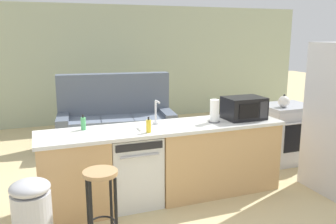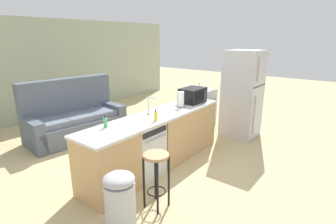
{
  "view_description": "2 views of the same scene",
  "coord_description": "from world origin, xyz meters",
  "px_view_note": "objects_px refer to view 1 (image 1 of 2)",
  "views": [
    {
      "loc": [
        -1.25,
        -3.81,
        1.96
      ],
      "look_at": [
        0.37,
        0.49,
        0.95
      ],
      "focal_mm": 38.0,
      "sensor_mm": 36.0,
      "label": 1
    },
    {
      "loc": [
        -2.99,
        -2.65,
        2.13
      ],
      "look_at": [
        0.57,
        0.09,
        0.83
      ],
      "focal_mm": 28.0,
      "sensor_mm": 36.0,
      "label": 2
    }
  ],
  "objects_px": {
    "paper_towel_roll": "(214,111)",
    "couch": "(116,124)",
    "dishwasher": "(133,169)",
    "dish_soap_bottle": "(83,123)",
    "soap_bottle": "(149,126)",
    "kettle": "(284,101)",
    "trash_bin": "(33,219)",
    "bar_stool": "(101,192)",
    "microwave": "(244,108)",
    "stove_range": "(285,133)"
  },
  "relations": [
    {
      "from": "dish_soap_bottle",
      "to": "trash_bin",
      "type": "relative_size",
      "value": 0.24
    },
    {
      "from": "dishwasher",
      "to": "paper_towel_roll",
      "type": "relative_size",
      "value": 2.98
    },
    {
      "from": "paper_towel_roll",
      "to": "kettle",
      "type": "distance_m",
      "value": 1.47
    },
    {
      "from": "microwave",
      "to": "bar_stool",
      "type": "xyz_separation_m",
      "value": [
        -1.98,
        -0.73,
        -0.5
      ]
    },
    {
      "from": "microwave",
      "to": "dishwasher",
      "type": "bearing_deg",
      "value": 179.95
    },
    {
      "from": "microwave",
      "to": "dish_soap_bottle",
      "type": "relative_size",
      "value": 2.84
    },
    {
      "from": "stove_range",
      "to": "trash_bin",
      "type": "relative_size",
      "value": 1.22
    },
    {
      "from": "stove_range",
      "to": "microwave",
      "type": "xyz_separation_m",
      "value": [
        -1.13,
        -0.55,
        0.59
      ]
    },
    {
      "from": "soap_bottle",
      "to": "bar_stool",
      "type": "bearing_deg",
      "value": -139.77
    },
    {
      "from": "soap_bottle",
      "to": "dish_soap_bottle",
      "type": "distance_m",
      "value": 0.75
    },
    {
      "from": "dish_soap_bottle",
      "to": "soap_bottle",
      "type": "bearing_deg",
      "value": -29.33
    },
    {
      "from": "microwave",
      "to": "trash_bin",
      "type": "xyz_separation_m",
      "value": [
        -2.58,
        -0.73,
        -0.66
      ]
    },
    {
      "from": "kettle",
      "to": "trash_bin",
      "type": "bearing_deg",
      "value": -161.98
    },
    {
      "from": "stove_range",
      "to": "bar_stool",
      "type": "relative_size",
      "value": 1.22
    },
    {
      "from": "bar_stool",
      "to": "trash_bin",
      "type": "height_order",
      "value": "same"
    },
    {
      "from": "dishwasher",
      "to": "bar_stool",
      "type": "xyz_separation_m",
      "value": [
        -0.5,
        -0.74,
        0.11
      ]
    },
    {
      "from": "soap_bottle",
      "to": "couch",
      "type": "distance_m",
      "value": 2.56
    },
    {
      "from": "bar_stool",
      "to": "couch",
      "type": "xyz_separation_m",
      "value": [
        0.81,
        3.03,
        -0.14
      ]
    },
    {
      "from": "bar_stool",
      "to": "trash_bin",
      "type": "relative_size",
      "value": 1.0
    },
    {
      "from": "stove_range",
      "to": "paper_towel_roll",
      "type": "relative_size",
      "value": 3.19
    },
    {
      "from": "couch",
      "to": "trash_bin",
      "type": "bearing_deg",
      "value": -115.07
    },
    {
      "from": "dishwasher",
      "to": "dish_soap_bottle",
      "type": "xyz_separation_m",
      "value": [
        -0.52,
        0.17,
        0.55
      ]
    },
    {
      "from": "paper_towel_roll",
      "to": "couch",
      "type": "xyz_separation_m",
      "value": [
        -0.73,
        2.33,
        -0.64
      ]
    },
    {
      "from": "paper_towel_roll",
      "to": "kettle",
      "type": "relative_size",
      "value": 1.38
    },
    {
      "from": "kettle",
      "to": "trash_bin",
      "type": "height_order",
      "value": "kettle"
    },
    {
      "from": "kettle",
      "to": "paper_towel_roll",
      "type": "bearing_deg",
      "value": -162.02
    },
    {
      "from": "dishwasher",
      "to": "soap_bottle",
      "type": "bearing_deg",
      "value": -54.92
    },
    {
      "from": "dishwasher",
      "to": "paper_towel_roll",
      "type": "bearing_deg",
      "value": -1.74
    },
    {
      "from": "kettle",
      "to": "couch",
      "type": "distance_m",
      "value": 2.89
    },
    {
      "from": "dishwasher",
      "to": "stove_range",
      "type": "distance_m",
      "value": 2.66
    },
    {
      "from": "microwave",
      "to": "dish_soap_bottle",
      "type": "distance_m",
      "value": 2.0
    },
    {
      "from": "soap_bottle",
      "to": "trash_bin",
      "type": "distance_m",
      "value": 1.48
    },
    {
      "from": "stove_range",
      "to": "microwave",
      "type": "distance_m",
      "value": 1.38
    },
    {
      "from": "paper_towel_roll",
      "to": "couch",
      "type": "bearing_deg",
      "value": 107.38
    },
    {
      "from": "soap_bottle",
      "to": "dish_soap_bottle",
      "type": "bearing_deg",
      "value": 150.67
    },
    {
      "from": "paper_towel_roll",
      "to": "trash_bin",
      "type": "distance_m",
      "value": 2.35
    },
    {
      "from": "soap_bottle",
      "to": "microwave",
      "type": "bearing_deg",
      "value": 8.26
    },
    {
      "from": "paper_towel_roll",
      "to": "soap_bottle",
      "type": "relative_size",
      "value": 1.6
    },
    {
      "from": "couch",
      "to": "bar_stool",
      "type": "bearing_deg",
      "value": -104.94
    },
    {
      "from": "dish_soap_bottle",
      "to": "couch",
      "type": "relative_size",
      "value": 0.08
    },
    {
      "from": "stove_range",
      "to": "dish_soap_bottle",
      "type": "xyz_separation_m",
      "value": [
        -3.12,
        -0.37,
        0.52
      ]
    },
    {
      "from": "stove_range",
      "to": "kettle",
      "type": "height_order",
      "value": "kettle"
    },
    {
      "from": "stove_range",
      "to": "bar_stool",
      "type": "distance_m",
      "value": 3.36
    },
    {
      "from": "bar_stool",
      "to": "couch",
      "type": "bearing_deg",
      "value": 75.06
    },
    {
      "from": "bar_stool",
      "to": "couch",
      "type": "height_order",
      "value": "couch"
    },
    {
      "from": "kettle",
      "to": "couch",
      "type": "bearing_deg",
      "value": 138.67
    },
    {
      "from": "soap_bottle",
      "to": "kettle",
      "type": "distance_m",
      "value": 2.38
    },
    {
      "from": "stove_range",
      "to": "microwave",
      "type": "height_order",
      "value": "microwave"
    },
    {
      "from": "couch",
      "to": "kettle",
      "type": "bearing_deg",
      "value": -41.33
    },
    {
      "from": "paper_towel_roll",
      "to": "stove_range",
      "type": "bearing_deg",
      "value": 20.32
    }
  ]
}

